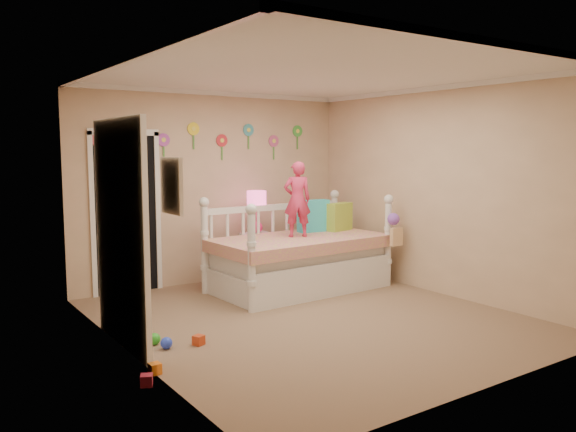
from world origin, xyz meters
TOP-DOWN VIEW (x-y plane):
  - floor at (0.00, 0.00)m, footprint 4.00×4.50m
  - ceiling at (0.00, 0.00)m, footprint 4.00×4.50m
  - back_wall at (0.00, 2.25)m, footprint 4.00×0.01m
  - left_wall at (-2.00, 0.00)m, footprint 0.01×4.50m
  - right_wall at (2.00, 0.00)m, footprint 0.01×4.50m
  - crown_molding at (0.00, 0.00)m, footprint 4.00×4.50m
  - daybed at (0.65, 1.15)m, footprint 2.34×1.32m
  - pillow_turquoise at (1.08, 1.41)m, footprint 0.45×0.20m
  - pillow_lime at (1.45, 1.30)m, footprint 0.43×0.24m
  - child at (0.62, 1.15)m, footprint 0.42×0.35m
  - nightstand at (0.45, 1.87)m, footprint 0.41×0.32m
  - table_lamp at (0.45, 1.87)m, footprint 0.27×0.27m
  - closet_doorway at (-1.25, 2.23)m, footprint 0.90×0.04m
  - flower_decals at (-0.09, 2.24)m, footprint 3.40×0.02m
  - mirror_closet at (-1.96, 0.30)m, footprint 0.07×1.30m
  - wall_picture at (-1.97, -0.90)m, footprint 0.05×0.34m
  - hanging_bag at (1.74, 0.52)m, footprint 0.20×0.16m
  - toy_scatter at (-1.75, -0.31)m, footprint 1.15×1.48m

SIDE VIEW (x-z plane):
  - floor at x=0.00m, z-range -0.01..0.01m
  - toy_scatter at x=-1.75m, z-range 0.00..0.11m
  - nightstand at x=0.45m, z-range 0.00..0.67m
  - daybed at x=0.65m, z-range 0.00..1.25m
  - hanging_bag at x=1.74m, z-range 0.58..0.94m
  - pillow_lime at x=1.45m, z-range 0.69..1.08m
  - pillow_turquoise at x=1.08m, z-range 0.69..1.13m
  - closet_doorway at x=-1.25m, z-range 0.00..2.07m
  - mirror_closet at x=-1.96m, z-range 0.00..2.10m
  - table_lamp at x=0.45m, z-range 0.77..1.35m
  - child at x=0.62m, z-range 0.69..1.66m
  - back_wall at x=0.00m, z-range 0.00..2.60m
  - left_wall at x=-2.00m, z-range 0.00..2.60m
  - right_wall at x=2.00m, z-range 0.00..2.60m
  - wall_picture at x=-1.97m, z-range 1.34..1.76m
  - flower_decals at x=-0.09m, z-range 1.69..2.19m
  - crown_molding at x=0.00m, z-range 2.54..2.60m
  - ceiling at x=0.00m, z-range 2.60..2.60m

